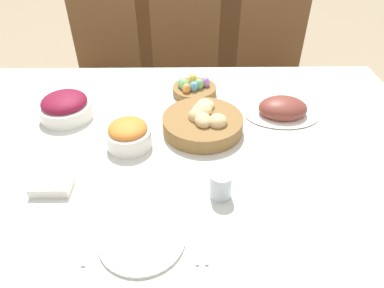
% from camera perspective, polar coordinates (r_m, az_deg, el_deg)
% --- Properties ---
extents(ground_plane, '(12.00, 12.00, 0.00)m').
position_cam_1_polar(ground_plane, '(1.80, -0.97, -17.94)').
color(ground_plane, tan).
extents(dining_table, '(1.87, 1.19, 0.73)m').
position_cam_1_polar(dining_table, '(1.51, -1.11, -10.11)').
color(dining_table, silver).
rests_on(dining_table, ground).
extents(chair_far_right, '(0.45, 0.45, 0.98)m').
position_cam_1_polar(chair_far_right, '(2.26, 13.19, 11.43)').
color(chair_far_right, brown).
rests_on(chair_far_right, ground).
extents(chair_far_center, '(0.42, 0.42, 0.98)m').
position_cam_1_polar(chair_far_center, '(2.20, -1.16, 11.65)').
color(chair_far_center, brown).
rests_on(chair_far_center, ground).
extents(chair_far_left, '(0.47, 0.47, 0.98)m').
position_cam_1_polar(chair_far_left, '(2.26, -14.35, 11.22)').
color(chair_far_left, brown).
rests_on(chair_far_left, ground).
extents(sideboard, '(1.24, 0.44, 0.92)m').
position_cam_1_polar(sideboard, '(2.97, 0.99, 17.60)').
color(sideboard, brown).
rests_on(sideboard, ground).
extents(bread_basket, '(0.30, 0.30, 0.10)m').
position_cam_1_polar(bread_basket, '(1.28, 1.85, 3.67)').
color(bread_basket, olive).
rests_on(bread_basket, dining_table).
extents(egg_basket, '(0.19, 0.19, 0.08)m').
position_cam_1_polar(egg_basket, '(1.52, 0.31, 9.21)').
color(egg_basket, olive).
rests_on(egg_basket, dining_table).
extents(ham_platter, '(0.30, 0.21, 0.09)m').
position_cam_1_polar(ham_platter, '(1.42, 14.85, 5.58)').
color(ham_platter, white).
rests_on(ham_platter, dining_table).
extents(carrot_bowl, '(0.16, 0.16, 0.10)m').
position_cam_1_polar(carrot_bowl, '(1.22, -10.53, 1.57)').
color(carrot_bowl, white).
rests_on(carrot_bowl, dining_table).
extents(beet_salad_bowl, '(0.21, 0.21, 0.10)m').
position_cam_1_polar(beet_salad_bowl, '(1.45, -20.36, 5.87)').
color(beet_salad_bowl, white).
rests_on(beet_salad_bowl, dining_table).
extents(dinner_plate, '(0.23, 0.23, 0.01)m').
position_cam_1_polar(dinner_plate, '(0.95, -8.33, -15.26)').
color(dinner_plate, white).
rests_on(dinner_plate, dining_table).
extents(fork, '(0.02, 0.16, 0.00)m').
position_cam_1_polar(fork, '(0.98, -16.81, -14.96)').
color(fork, '#B7B7BC').
rests_on(fork, dining_table).
extents(knife, '(0.02, 0.16, 0.00)m').
position_cam_1_polar(knife, '(0.94, 0.54, -15.42)').
color(knife, '#B7B7BC').
rests_on(knife, dining_table).
extents(spoon, '(0.02, 0.16, 0.00)m').
position_cam_1_polar(spoon, '(0.94, 2.43, -15.39)').
color(spoon, '#B7B7BC').
rests_on(spoon, dining_table).
extents(drinking_cup, '(0.07, 0.07, 0.08)m').
position_cam_1_polar(drinking_cup, '(1.02, 4.79, -6.85)').
color(drinking_cup, silver).
rests_on(drinking_cup, dining_table).
extents(butter_dish, '(0.12, 0.07, 0.03)m').
position_cam_1_polar(butter_dish, '(1.13, -22.38, -6.50)').
color(butter_dish, white).
rests_on(butter_dish, dining_table).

